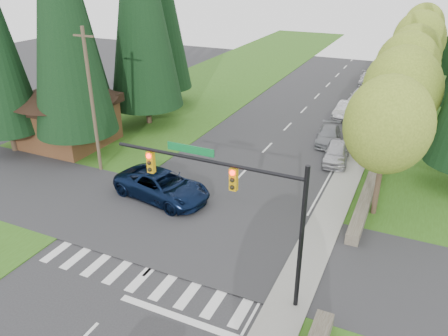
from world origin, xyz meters
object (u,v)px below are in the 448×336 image
Objects in this scene: parked_car_d at (360,96)px; parked_car_e at (367,79)px; parked_car_b at (328,135)px; parked_car_c at (345,110)px; suv_navy at (162,186)px; parked_car_a at (337,152)px.

parked_car_d reaches higher than parked_car_e.
parked_car_c is (0.00, 7.36, 0.07)m from parked_car_b.
suv_navy reaches higher than parked_car_a.
suv_navy reaches higher than parked_car_d.
parked_car_d is (-0.84, 16.15, 0.03)m from parked_car_a.
parked_car_e is (-1.40, 24.78, -0.11)m from parked_car_a.
parked_car_d is at bearing -91.36° from parked_car_e.
parked_car_d is (7.98, 26.41, -0.11)m from suv_navy.
parked_car_c is at bearing -9.22° from suv_navy.
parked_car_b is at bearing -86.48° from parked_car_d.
parked_car_a is 1.00× the size of parked_car_b.
parked_car_c is at bearing -90.03° from parked_car_d.
parked_car_d reaches higher than parked_car_b.
parked_car_b is 12.61m from parked_car_d.
parked_car_a is 1.00× the size of parked_car_e.
parked_car_a is 0.96× the size of parked_car_d.
parked_car_a is at bearing -76.98° from parked_car_c.
suv_navy is at bearing -136.35° from parked_car_a.
parked_car_a is 24.82m from parked_car_e.
parked_car_b is at bearing 105.81° from parked_car_a.
parked_car_e is (0.00, 13.86, -0.07)m from parked_car_c.
parked_car_e is at bearing -1.86° from suv_navy.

